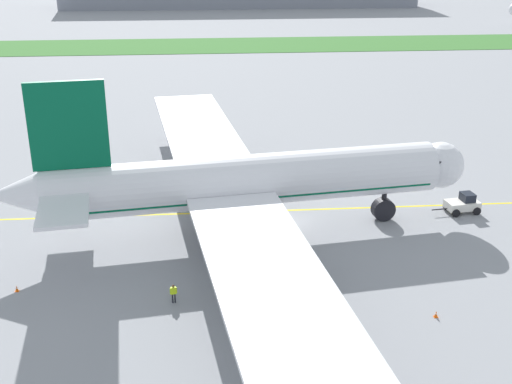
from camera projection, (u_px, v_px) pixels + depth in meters
name	position (u px, v px, depth m)	size (l,w,h in m)	color
ground_plane	(292.00, 223.00, 71.36)	(600.00, 600.00, 0.00)	gray
apron_taxi_line	(288.00, 210.00, 74.40)	(280.00, 0.36, 0.01)	yellow
grass_median_strip	(237.00, 45.00, 175.38)	(320.00, 24.00, 0.10)	#38722D
airliner_foreground	(240.00, 182.00, 66.75)	(49.00, 77.67, 16.88)	white
pushback_tug	(463.00, 204.00, 73.57)	(5.51, 2.86, 2.25)	white
ground_crew_wingwalker_port	(173.00, 292.00, 55.88)	(0.61, 0.34, 1.75)	black
traffic_cone_near_nose	(436.00, 314.00, 54.11)	(0.36, 0.36, 0.58)	#F2590C
traffic_cone_starboard_wing	(17.00, 288.00, 57.92)	(0.36, 0.36, 0.58)	#F2590C
service_truck_baggage_loader	(58.00, 110.00, 108.48)	(5.18, 3.32, 2.75)	#33478C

